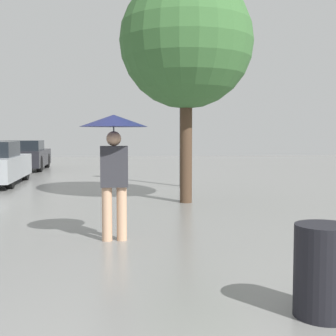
{
  "coord_description": "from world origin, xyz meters",
  "views": [
    {
      "loc": [
        0.03,
        -1.17,
        1.47
      ],
      "look_at": [
        0.87,
        5.24,
        1.0
      ],
      "focal_mm": 50.0,
      "sensor_mm": 36.0,
      "label": 1
    }
  ],
  "objects_px": {
    "trash_bin": "(324,271)",
    "pedestrian": "(114,143)",
    "tree": "(186,42)",
    "street_lamp": "(182,91)",
    "parked_car_farthest": "(24,156)"
  },
  "relations": [
    {
      "from": "street_lamp",
      "to": "tree",
      "type": "bearing_deg",
      "value": -97.82
    },
    {
      "from": "trash_bin",
      "to": "pedestrian",
      "type": "bearing_deg",
      "value": 119.02
    },
    {
      "from": "parked_car_farthest",
      "to": "street_lamp",
      "type": "bearing_deg",
      "value": -51.52
    },
    {
      "from": "pedestrian",
      "to": "tree",
      "type": "height_order",
      "value": "tree"
    },
    {
      "from": "parked_car_farthest",
      "to": "tree",
      "type": "xyz_separation_m",
      "value": [
        5.07,
        -10.02,
        2.82
      ]
    },
    {
      "from": "tree",
      "to": "trash_bin",
      "type": "height_order",
      "value": "tree"
    },
    {
      "from": "street_lamp",
      "to": "trash_bin",
      "type": "height_order",
      "value": "street_lamp"
    },
    {
      "from": "pedestrian",
      "to": "tree",
      "type": "relative_size",
      "value": 0.36
    },
    {
      "from": "tree",
      "to": "pedestrian",
      "type": "bearing_deg",
      "value": -114.76
    },
    {
      "from": "street_lamp",
      "to": "trash_bin",
      "type": "bearing_deg",
      "value": -92.36
    },
    {
      "from": "tree",
      "to": "trash_bin",
      "type": "distance_m",
      "value": 7.05
    },
    {
      "from": "street_lamp",
      "to": "trash_bin",
      "type": "relative_size",
      "value": 5.67
    },
    {
      "from": "pedestrian",
      "to": "street_lamp",
      "type": "relative_size",
      "value": 0.41
    },
    {
      "from": "parked_car_farthest",
      "to": "pedestrian",
      "type": "bearing_deg",
      "value": -75.48
    },
    {
      "from": "street_lamp",
      "to": "parked_car_farthest",
      "type": "bearing_deg",
      "value": 128.48
    }
  ]
}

